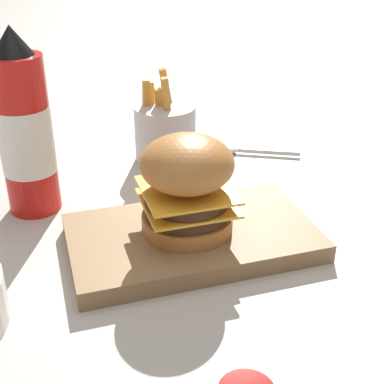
{
  "coord_description": "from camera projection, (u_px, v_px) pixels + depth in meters",
  "views": [
    {
      "loc": [
        -0.19,
        -0.49,
        0.36
      ],
      "look_at": [
        -0.03,
        0.03,
        0.07
      ],
      "focal_mm": 50.0,
      "sensor_mm": 36.0,
      "label": 1
    }
  ],
  "objects": [
    {
      "name": "ground_plane",
      "position": [
        223.0,
        254.0,
        0.63
      ],
      "size": [
        6.0,
        6.0,
        0.0
      ],
      "primitive_type": "plane",
      "color": "#B7B2A8"
    },
    {
      "name": "serving_board",
      "position": [
        192.0,
        237.0,
        0.64
      ],
      "size": [
        0.29,
        0.17,
        0.02
      ],
      "color": "olive",
      "rests_on": "ground_plane"
    },
    {
      "name": "burger",
      "position": [
        187.0,
        184.0,
        0.61
      ],
      "size": [
        0.11,
        0.11,
        0.12
      ],
      "color": "#AD6B33",
      "rests_on": "serving_board"
    },
    {
      "name": "ketchup_bottle",
      "position": [
        25.0,
        132.0,
        0.67
      ],
      "size": [
        0.07,
        0.07,
        0.24
      ],
      "color": "red",
      "rests_on": "ground_plane"
    },
    {
      "name": "fries_basket",
      "position": [
        165.0,
        132.0,
        0.85
      ],
      "size": [
        0.1,
        0.1,
        0.15
      ],
      "color": "#B7B7BC",
      "rests_on": "ground_plane"
    },
    {
      "name": "spoon",
      "position": [
        236.0,
        150.0,
        0.89
      ],
      "size": [
        0.14,
        0.08,
        0.01
      ],
      "rotation": [
        0.0,
        0.0,
        2.68
      ],
      "color": "silver",
      "rests_on": "ground_plane"
    }
  ]
}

